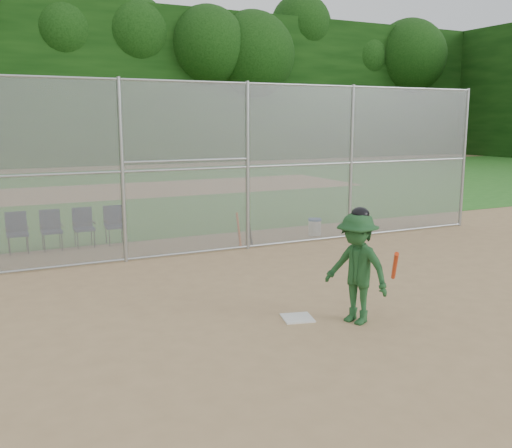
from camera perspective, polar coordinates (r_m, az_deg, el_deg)
name	(u,v)px	position (r m, az deg, el deg)	size (l,w,h in m)	color
ground	(325,317)	(9.31, 6.88, -9.18)	(100.00, 100.00, 0.00)	tan
grass_strip	(101,192)	(25.98, -15.25, 3.13)	(100.00, 100.00, 0.00)	#286D20
dirt_patch_far	(101,192)	(25.98, -15.25, 3.14)	(24.00, 24.00, 0.00)	tan
backstop_fence	(208,165)	(13.29, -4.78, 5.86)	(16.09, 0.09, 4.00)	gray
treeline	(86,66)	(27.86, -16.62, 14.86)	(81.00, 60.00, 11.00)	black
home_plate	(297,318)	(9.18, 4.17, -9.35)	(0.47, 0.47, 0.02)	silver
batter_at_plate	(357,268)	(8.88, 10.06, -4.31)	(1.12, 1.33, 1.81)	#1D4A24
water_cooler	(315,227)	(15.66, 5.89, -0.27)	(0.36, 0.36, 0.46)	white
spare_bats	(244,229)	(14.26, -1.20, -0.51)	(0.36, 0.32, 0.83)	#D84C14
chair_2	(17,233)	(14.54, -22.75, -0.85)	(0.54, 0.52, 0.96)	#101C3B
chair_3	(52,230)	(14.60, -19.76, -0.61)	(0.54, 0.52, 0.96)	#101C3B
chair_4	(84,228)	(14.70, -16.81, -0.37)	(0.54, 0.52, 0.96)	#101C3B
chair_5	(115,225)	(14.84, -13.90, -0.13)	(0.54, 0.52, 0.96)	#101C3B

